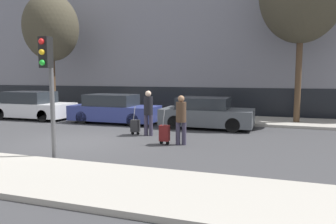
# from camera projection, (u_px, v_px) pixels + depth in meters

# --- Properties ---
(ground_plane) EXTENTS (80.00, 80.00, 0.00)m
(ground_plane) POSITION_uv_depth(u_px,v_px,m) (77.00, 142.00, 11.33)
(ground_plane) COLOR #38383A
(sidewalk_far) EXTENTS (28.00, 3.00, 0.12)m
(sidewalk_far) POSITION_uv_depth(u_px,v_px,m) (152.00, 116.00, 17.91)
(sidewalk_far) COLOR #A39E93
(sidewalk_far) RESTS_ON ground_plane
(building_facade) EXTENTS (28.00, 3.03, 9.08)m
(building_facade) POSITION_uv_depth(u_px,v_px,m) (173.00, 40.00, 20.89)
(building_facade) COLOR slate
(building_facade) RESTS_ON ground_plane
(parked_car_0) EXTENTS (4.30, 1.88, 1.45)m
(parked_car_0) POSITION_uv_depth(u_px,v_px,m) (32.00, 106.00, 17.39)
(parked_car_0) COLOR silver
(parked_car_0) RESTS_ON ground_plane
(parked_car_1) EXTENTS (4.28, 1.71, 1.38)m
(parked_car_1) POSITION_uv_depth(u_px,v_px,m) (114.00, 110.00, 15.81)
(parked_car_1) COLOR navy
(parked_car_1) RESTS_ON ground_plane
(parked_car_2) EXTENTS (3.95, 1.84, 1.34)m
(parked_car_2) POSITION_uv_depth(u_px,v_px,m) (206.00, 114.00, 14.31)
(parked_car_2) COLOR #4C5156
(parked_car_2) RESTS_ON ground_plane
(pedestrian_left) EXTENTS (0.35, 0.34, 1.72)m
(pedestrian_left) POSITION_uv_depth(u_px,v_px,m) (148.00, 110.00, 12.42)
(pedestrian_left) COLOR #383347
(pedestrian_left) RESTS_ON ground_plane
(trolley_left) EXTENTS (0.34, 0.29, 1.12)m
(trolley_left) POSITION_uv_depth(u_px,v_px,m) (135.00, 126.00, 12.66)
(trolley_left) COLOR #262628
(trolley_left) RESTS_ON ground_plane
(pedestrian_right) EXTENTS (0.34, 0.34, 1.64)m
(pedestrian_right) POSITION_uv_depth(u_px,v_px,m) (181.00, 117.00, 10.76)
(pedestrian_right) COLOR #383347
(pedestrian_right) RESTS_ON ground_plane
(trolley_right) EXTENTS (0.34, 0.29, 1.18)m
(trolley_right) POSITION_uv_depth(u_px,v_px,m) (164.00, 133.00, 10.87)
(trolley_right) COLOR maroon
(trolley_right) RESTS_ON ground_plane
(traffic_light) EXTENTS (0.28, 0.47, 3.29)m
(traffic_light) POSITION_uv_depth(u_px,v_px,m) (48.00, 73.00, 8.59)
(traffic_light) COLOR #515154
(traffic_light) RESTS_ON ground_plane
(parked_bicycle) EXTENTS (1.77, 0.06, 0.96)m
(parked_bicycle) POSITION_uv_depth(u_px,v_px,m) (195.00, 110.00, 16.89)
(parked_bicycle) COLOR black
(parked_bicycle) RESTS_ON sidewalk_far
(bare_tree_near_crossing) EXTENTS (3.13, 3.13, 6.83)m
(bare_tree_near_crossing) POSITION_uv_depth(u_px,v_px,m) (51.00, 28.00, 18.77)
(bare_tree_near_crossing) COLOR #4C3826
(bare_tree_near_crossing) RESTS_ON sidewalk_far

